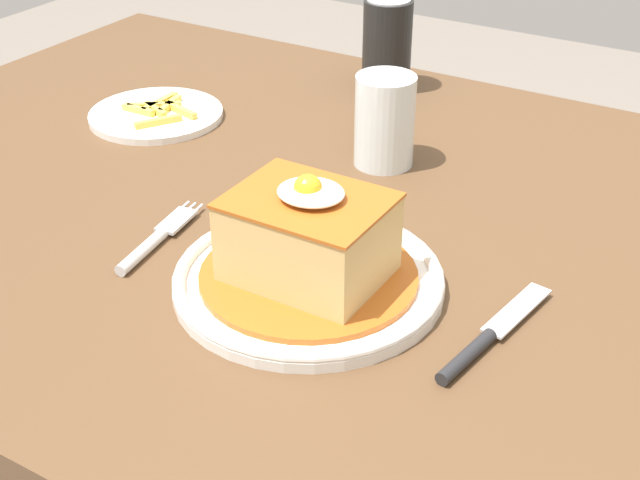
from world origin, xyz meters
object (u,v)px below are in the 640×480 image
Objects in this scene: fork at (153,241)px; knife at (482,342)px; main_plate at (309,279)px; drinking_glass at (384,127)px; soda_can at (387,45)px; side_plate_fries at (156,114)px.

fork is 0.86× the size of knife.
drinking_glass is (-0.06, 0.26, 0.04)m from main_plate.
fork is at bearing -177.52° from knife.
main_plate is at bearing -70.58° from soda_can.
main_plate is 1.73× the size of fork.
fork is at bearing -110.83° from drinking_glass.
main_plate is 0.43m from side_plate_fries.
main_plate is 2.33× the size of drinking_glass.
main_plate is 0.17m from knife.
main_plate reaches higher than side_plate_fries.
soda_can is at bearing 49.98° from side_plate_fries.
main_plate is at bearing -31.74° from side_plate_fries.
main_plate is at bearing 5.88° from fork.
drinking_glass is (0.11, -0.21, -0.02)m from soda_can.
drinking_glass is 0.62× the size of side_plate_fries.
knife is at bearing 2.48° from fork.
side_plate_fries is (-0.54, 0.23, -0.00)m from knife.
drinking_glass is (0.11, 0.28, 0.04)m from fork.
drinking_glass is (-0.23, 0.26, 0.04)m from knife.
drinking_glass is 0.31m from side_plate_fries.
fork is 0.83× the size of side_plate_fries.
side_plate_fries is at bearing -173.77° from drinking_glass.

